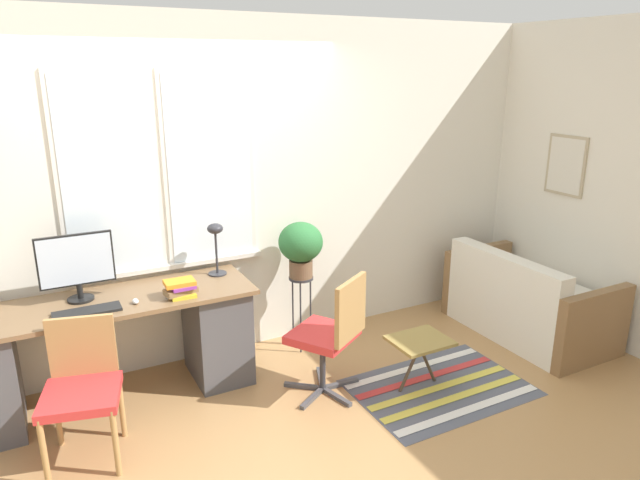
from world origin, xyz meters
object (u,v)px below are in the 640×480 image
object	(u,v)px
book_stack	(181,288)
potted_plant	(301,245)
mouse	(135,301)
desk_chair_wooden	(82,386)
desk_lamp	(216,238)
keyboard	(87,311)
office_chair_swivel	(331,333)
plant_stand	(301,289)
monitor	(76,264)
couch_loveseat	(526,304)
folding_stool	(420,343)

from	to	relation	value
book_stack	potted_plant	world-z (taller)	potted_plant
mouse	desk_chair_wooden	size ratio (longest dim) A/B	0.08
desk_lamp	potted_plant	bearing A→B (deg)	-3.44
keyboard	mouse	xyz separation A→B (m)	(0.31, 0.01, 0.01)
mouse	office_chair_swivel	bearing A→B (deg)	-21.73
mouse	book_stack	distance (m)	0.31
keyboard	plant_stand	distance (m)	1.71
desk_lamp	monitor	bearing A→B (deg)	-177.05
couch_loveseat	plant_stand	xyz separation A→B (m)	(-1.89, 0.68, 0.26)
desk_lamp	plant_stand	bearing A→B (deg)	-3.44
monitor	desk_lamp	xyz separation A→B (m)	(0.99, 0.05, 0.03)
desk_chair_wooden	plant_stand	size ratio (longest dim) A/B	1.32
monitor	keyboard	world-z (taller)	monitor
keyboard	desk_chair_wooden	distance (m)	0.51
monitor	desk_chair_wooden	distance (m)	0.85
mouse	plant_stand	xyz separation A→B (m)	(1.36, 0.25, -0.25)
office_chair_swivel	monitor	bearing A→B (deg)	-57.41
potted_plant	desk_lamp	bearing A→B (deg)	176.56
desk_lamp	potted_plant	world-z (taller)	desk_lamp
mouse	book_stack	bearing A→B (deg)	-4.28
office_chair_swivel	folding_stool	size ratio (longest dim) A/B	2.19
desk_lamp	desk_chair_wooden	size ratio (longest dim) A/B	0.47
keyboard	couch_loveseat	distance (m)	3.62
potted_plant	folding_stool	distance (m)	1.23
couch_loveseat	folding_stool	distance (m)	1.42
desk_chair_wooden	keyboard	bearing A→B (deg)	88.36
desk_chair_wooden	folding_stool	xyz separation A→B (m)	(2.28, -0.33, -0.12)
keyboard	potted_plant	bearing A→B (deg)	8.73
folding_stool	book_stack	bearing A→B (deg)	155.92
keyboard	plant_stand	size ratio (longest dim) A/B	0.65
mouse	keyboard	bearing A→B (deg)	-178.69
desk_lamp	office_chair_swivel	bearing A→B (deg)	-53.95
mouse	couch_loveseat	bearing A→B (deg)	-7.58
office_chair_swivel	couch_loveseat	bearing A→B (deg)	149.54
desk_lamp	book_stack	xyz separation A→B (m)	(-0.36, -0.31, -0.23)
desk_lamp	desk_chair_wooden	world-z (taller)	desk_lamp
keyboard	book_stack	size ratio (longest dim) A/B	1.79
book_stack	desk_chair_wooden	bearing A→B (deg)	-153.14
mouse	desk_chair_wooden	xyz separation A→B (m)	(-0.42, -0.39, -0.32)
couch_loveseat	potted_plant	xyz separation A→B (m)	(-1.89, 0.68, 0.64)
office_chair_swivel	book_stack	bearing A→B (deg)	-59.01
mouse	plant_stand	world-z (taller)	mouse
mouse	couch_loveseat	xyz separation A→B (m)	(3.26, -0.43, -0.51)
mouse	desk_lamp	size ratio (longest dim) A/B	0.17
desk_chair_wooden	potted_plant	bearing A→B (deg)	33.87
office_chair_swivel	plant_stand	world-z (taller)	office_chair_swivel
desk_chair_wooden	folding_stool	world-z (taller)	desk_chair_wooden
book_stack	plant_stand	distance (m)	1.13
plant_stand	couch_loveseat	bearing A→B (deg)	-19.83
desk_lamp	couch_loveseat	xyz separation A→B (m)	(2.59, -0.72, -0.79)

